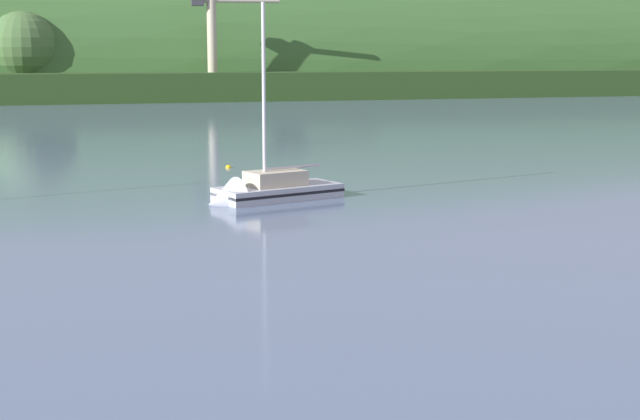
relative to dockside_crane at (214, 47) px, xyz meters
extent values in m
ellipsoid|color=#38602D|center=(-4.59, 34.51, -10.26)|extent=(465.16, 78.49, 60.05)
sphere|color=#476B38|center=(-35.28, 7.94, -0.12)|extent=(13.54, 13.54, 13.54)
cube|color=#4C4C51|center=(-0.41, 0.03, -9.26)|extent=(4.31, 4.31, 2.00)
cylinder|color=#BCB293|center=(-0.41, 0.03, 0.97)|extent=(1.84, 1.84, 18.44)
cylinder|color=#BCB293|center=(5.34, -0.34, 8.71)|extent=(14.45, 1.93, 1.01)
cube|color=#333338|center=(-3.00, 0.19, 8.71)|extent=(2.47, 2.72, 2.21)
cube|color=#ADB2BC|center=(-14.00, -124.34, -10.17)|extent=(8.70, 5.84, 1.61)
cone|color=#ADB2BC|center=(-17.80, -125.71, -10.17)|extent=(2.97, 3.67, 3.17)
cube|color=black|center=(-14.00, -124.34, -9.77)|extent=(8.71, 5.87, 0.18)
cube|color=#BCB299|center=(-14.19, -124.41, -8.89)|extent=(4.17, 3.34, 0.96)
cylinder|color=silver|center=(-14.95, -124.68, -3.64)|extent=(0.23, 0.23, 11.47)
cylinder|color=silver|center=(-12.96, -123.97, -8.26)|extent=(4.04, 1.61, 0.19)
sphere|color=yellow|center=(-14.47, -106.97, -10.26)|extent=(0.48, 0.48, 0.48)
cylinder|color=black|center=(-14.47, -106.97, -9.98)|extent=(0.04, 0.04, 0.08)
camera|label=1|loc=(-26.48, -183.37, -0.91)|focal=53.48mm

